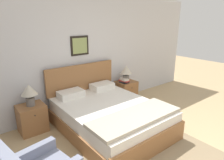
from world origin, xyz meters
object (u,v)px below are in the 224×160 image
nightstand_by_door (126,91)px  table_lamp_by_door (126,71)px  bed (109,115)px  nightstand_near_window (32,118)px  table_lamp_near_window (29,92)px

nightstand_by_door → table_lamp_by_door: table_lamp_by_door is taller
bed → table_lamp_by_door: size_ratio=5.23×
nightstand_by_door → table_lamp_by_door: (-0.01, 0.00, 0.54)m
nightstand_by_door → nightstand_near_window: bearing=180.0°
nightstand_by_door → table_lamp_near_window: size_ratio=1.28×
nightstand_by_door → table_lamp_by_door: size_ratio=1.28×
nightstand_near_window → table_lamp_near_window: table_lamp_near_window is taller
table_lamp_by_door → bed: bearing=-144.6°
bed → table_lamp_by_door: bed is taller
bed → table_lamp_near_window: 1.56m
nightstand_near_window → table_lamp_by_door: (2.41, 0.00, 0.54)m
nightstand_near_window → nightstand_by_door: 2.42m
bed → table_lamp_near_window: size_ratio=5.23×
bed → table_lamp_by_door: bearing=35.4°
nightstand_near_window → table_lamp_by_door: table_lamp_by_door is taller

